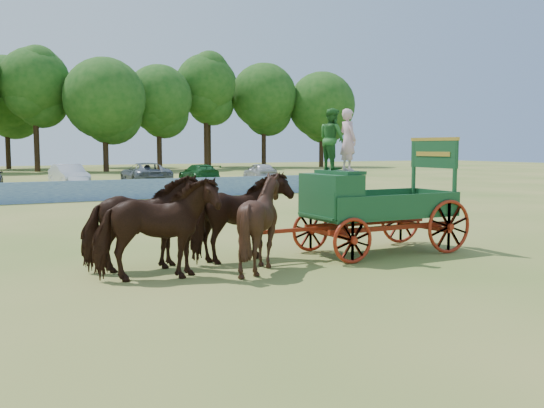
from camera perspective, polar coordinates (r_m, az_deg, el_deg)
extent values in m
plane|color=#A78F4B|center=(16.17, 5.91, -4.39)|extent=(160.00, 160.00, 0.00)
imported|color=#32170E|center=(12.61, -10.85, -2.32)|extent=(2.68, 1.53, 2.14)
imported|color=#32170E|center=(13.66, -12.18, -1.75)|extent=(2.56, 1.22, 2.14)
imported|color=#32170E|center=(13.49, -1.04, -1.71)|extent=(2.08, 1.89, 2.15)
imported|color=#32170E|center=(14.47, -2.98, -1.24)|extent=(2.74, 1.74, 2.14)
cube|color=#A62610|center=(15.11, 5.52, -2.78)|extent=(0.12, 2.00, 0.12)
cube|color=#A62610|center=(16.92, 14.08, -2.03)|extent=(0.12, 2.00, 0.12)
cube|color=#A62610|center=(15.52, 11.29, -2.19)|extent=(3.80, 0.10, 0.12)
cube|color=#A62610|center=(16.39, 8.88, -1.75)|extent=(3.80, 0.10, 0.12)
cube|color=#A62610|center=(14.62, 2.57, -2.44)|extent=(2.80, 0.09, 0.09)
cube|color=#194C26|center=(15.92, 10.07, -0.96)|extent=(3.80, 1.80, 0.10)
cube|color=#194C26|center=(15.21, 12.11, -0.16)|extent=(3.80, 0.06, 0.55)
cube|color=#194C26|center=(16.59, 8.23, 0.36)|extent=(3.80, 0.06, 0.55)
cube|color=#194C26|center=(17.10, 15.08, 0.38)|extent=(0.06, 1.80, 0.55)
cube|color=#194C26|center=(15.00, 5.56, 0.82)|extent=(0.85, 1.70, 1.05)
cube|color=#194C26|center=(15.10, 6.37, 3.01)|extent=(0.55, 1.50, 0.08)
cube|color=#194C26|center=(14.82, 4.32, -0.01)|extent=(0.10, 1.60, 0.65)
cube|color=#194C26|center=(14.94, 4.90, -1.12)|extent=(0.55, 1.60, 0.06)
cube|color=#194C26|center=(16.42, 16.82, 2.41)|extent=(0.08, 0.08, 1.80)
cube|color=#194C26|center=(17.60, 13.18, 2.68)|extent=(0.08, 0.08, 1.80)
cube|color=#194C26|center=(16.98, 14.99, 4.57)|extent=(0.07, 1.75, 0.75)
cube|color=gold|center=(16.98, 15.02, 5.92)|extent=(0.08, 1.80, 0.09)
cube|color=gold|center=(16.96, 14.89, 4.57)|extent=(0.02, 1.30, 0.12)
torus|color=#A62610|center=(14.34, 7.60, -3.44)|extent=(1.09, 0.09, 1.09)
torus|color=#A62610|center=(15.91, 3.66, -2.53)|extent=(1.09, 0.09, 1.09)
torus|color=#A62610|center=(16.22, 16.31, -2.05)|extent=(1.39, 0.09, 1.39)
torus|color=#A62610|center=(17.62, 12.04, -1.37)|extent=(1.39, 0.09, 1.39)
imported|color=#DAA6B7|center=(14.80, 7.17, 6.00)|extent=(0.36, 0.55, 1.50)
imported|color=#266727|center=(15.38, 5.67, 6.09)|extent=(0.59, 0.75, 1.55)
cube|color=#1B4094|center=(32.31, -13.51, 1.33)|extent=(26.00, 0.08, 1.05)
imported|color=silver|center=(42.94, -18.56, 2.53)|extent=(2.12, 4.91, 1.57)
imported|color=slate|center=(44.03, -11.83, 2.78)|extent=(2.85, 5.87, 1.61)
imported|color=#144C1E|center=(46.54, -6.89, 2.87)|extent=(2.01, 4.88, 1.41)
imported|color=#B2B2B7|center=(48.93, -1.15, 3.06)|extent=(2.18, 4.45, 1.46)
cylinder|color=#382314|center=(71.48, -21.26, 4.97)|extent=(0.60, 0.60, 5.27)
sphere|color=#174813|center=(71.82, -21.46, 10.61)|extent=(7.61, 7.61, 7.61)
cylinder|color=#382314|center=(69.04, -15.38, 4.75)|extent=(0.60, 0.60, 4.33)
sphere|color=#174813|center=(69.23, -15.50, 9.56)|extent=(8.89, 8.89, 8.89)
cylinder|color=#382314|center=(72.75, -10.55, 4.97)|extent=(0.60, 0.60, 4.56)
sphere|color=#174813|center=(72.96, -10.63, 9.78)|extent=(7.78, 7.78, 7.78)
cylinder|color=#382314|center=(76.78, -6.21, 5.47)|extent=(0.60, 0.60, 5.69)
sphere|color=#174813|center=(77.17, -6.27, 11.15)|extent=(7.49, 7.49, 7.49)
cylinder|color=#382314|center=(80.79, -0.78, 5.29)|extent=(0.60, 0.60, 5.09)
sphere|color=#174813|center=(81.06, -0.78, 10.12)|extent=(8.66, 8.66, 8.66)
cylinder|color=#382314|center=(82.96, 4.66, 5.07)|extent=(0.60, 0.60, 4.52)
sphere|color=#174813|center=(83.15, 4.70, 9.26)|extent=(9.00, 9.00, 9.00)
cylinder|color=#382314|center=(81.34, -23.59, 4.78)|extent=(0.60, 0.60, 4.94)
sphere|color=#174813|center=(81.58, -23.77, 9.45)|extent=(9.40, 9.40, 9.40)
cylinder|color=#382314|center=(82.78, -15.37, 5.19)|extent=(0.60, 0.60, 5.36)
sphere|color=#174813|center=(83.09, -15.49, 10.16)|extent=(8.50, 8.50, 8.50)
cylinder|color=#382314|center=(83.46, -5.96, 5.55)|extent=(0.60, 0.60, 5.92)
sphere|color=#174813|center=(83.85, -6.02, 10.98)|extent=(7.90, 7.90, 7.90)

